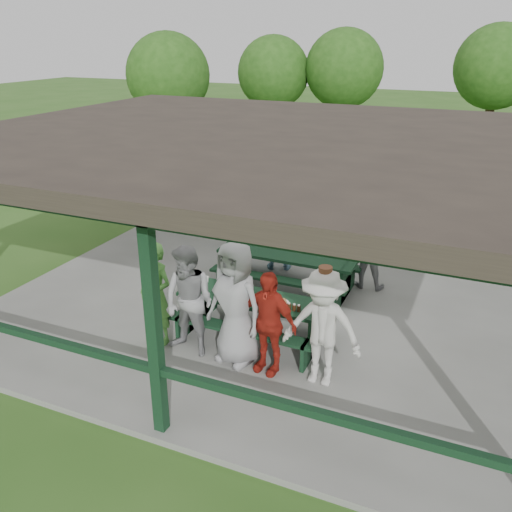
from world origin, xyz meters
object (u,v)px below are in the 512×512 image
at_px(contestant_red, 268,322).
at_px(spectator_grey, 368,250).
at_px(contestant_grey_mid, 236,304).
at_px(spectator_blue, 242,216).
at_px(farm_trailer, 263,168).
at_px(picnic_table_near, 254,312).
at_px(picnic_table_far, 287,266).
at_px(contestant_grey_left, 189,302).
at_px(contestant_white_fedora, 322,328).
at_px(spectator_lblue, 279,237).
at_px(pickup_truck, 408,182).
at_px(contestant_green, 156,294).

xyz_separation_m(contestant_red, spectator_grey, (0.70, 3.55, -0.03)).
relative_size(contestant_grey_mid, spectator_grey, 1.25).
bearing_deg(spectator_blue, spectator_grey, 173.24).
bearing_deg(farm_trailer, picnic_table_near, -70.59).
height_order(picnic_table_near, farm_trailer, farm_trailer).
xyz_separation_m(picnic_table_near, picnic_table_far, (-0.17, 2.00, 0.01)).
bearing_deg(picnic_table_near, picnic_table_far, 94.77).
distance_m(contestant_grey_left, spectator_blue, 4.50).
bearing_deg(contestant_white_fedora, contestant_red, -178.72).
relative_size(spectator_lblue, spectator_grey, 0.90).
xyz_separation_m(contestant_grey_mid, spectator_grey, (1.25, 3.50, -0.20)).
bearing_deg(spectator_lblue, farm_trailer, -81.39).
bearing_deg(contestant_grey_left, spectator_lblue, 96.61).
bearing_deg(pickup_truck, spectator_lblue, -170.85).
height_order(contestant_green, farm_trailer, contestant_green).
bearing_deg(picnic_table_far, contestant_red, -75.08).
bearing_deg(spectator_blue, farm_trailer, -64.59).
xyz_separation_m(spectator_grey, farm_trailer, (-5.06, 6.53, -0.21)).
bearing_deg(contestant_white_fedora, contestant_grey_mid, 178.45).
bearing_deg(farm_trailer, contestant_white_fedora, -65.46).
bearing_deg(spectator_grey, picnic_table_near, 62.12).
relative_size(contestant_grey_left, pickup_truck, 0.31).
height_order(contestant_grey_left, pickup_truck, contestant_grey_left).
bearing_deg(contestant_white_fedora, spectator_grey, 91.53).
distance_m(picnic_table_near, farm_trailer, 10.02).
height_order(picnic_table_far, contestant_grey_mid, contestant_grey_mid).
distance_m(contestant_white_fedora, pickup_truck, 9.54).
height_order(picnic_table_far, contestant_grey_left, contestant_grey_left).
distance_m(spectator_lblue, farm_trailer, 7.11).
bearing_deg(spectator_blue, picnic_table_far, 145.20).
height_order(contestant_green, spectator_grey, contestant_green).
xyz_separation_m(picnic_table_far, spectator_blue, (-1.69, 1.51, 0.39)).
bearing_deg(pickup_truck, contestant_red, -157.10).
relative_size(spectator_lblue, spectator_blue, 0.83).
height_order(picnic_table_far, farm_trailer, farm_trailer).
bearing_deg(contestant_red, pickup_truck, 96.99).
bearing_deg(picnic_table_far, picnic_table_near, -85.23).
height_order(picnic_table_near, contestant_green, contestant_green).
bearing_deg(picnic_table_far, farm_trailer, 116.40).
height_order(picnic_table_far, contestant_green, contestant_green).
xyz_separation_m(contestant_white_fedora, pickup_truck, (-0.30, 9.53, -0.19)).
height_order(picnic_table_far, contestant_red, contestant_red).
bearing_deg(picnic_table_near, spectator_lblue, 103.22).
bearing_deg(farm_trailer, contestant_green, -79.42).
xyz_separation_m(contestant_green, spectator_lblue, (0.72, 3.64, -0.15)).
bearing_deg(spectator_grey, farm_trailer, -55.17).
relative_size(spectator_blue, farm_trailer, 0.44).
height_order(spectator_blue, pickup_truck, spectator_blue).
bearing_deg(pickup_truck, contestant_grey_left, -164.77).
bearing_deg(farm_trailer, spectator_lblue, -66.88).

